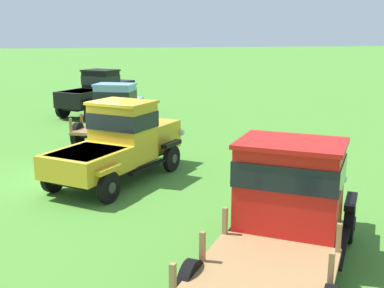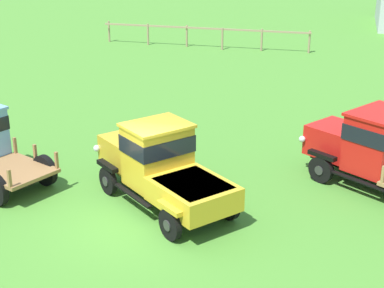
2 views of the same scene
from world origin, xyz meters
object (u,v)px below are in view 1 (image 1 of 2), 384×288
(vintage_truck_foreground_near, at_px, (99,92))
(vintage_truck_midrow_center, at_px, (121,141))
(vintage_truck_far_side, at_px, (291,196))
(vintage_truck_second_in_line, at_px, (117,110))

(vintage_truck_foreground_near, relative_size, vintage_truck_midrow_center, 0.99)
(vintage_truck_foreground_near, distance_m, vintage_truck_far_side, 17.27)
(vintage_truck_second_in_line, distance_m, vintage_truck_midrow_center, 5.74)
(vintage_truck_foreground_near, bearing_deg, vintage_truck_far_side, 10.13)
(vintage_truck_far_side, bearing_deg, vintage_truck_second_in_line, -167.61)
(vintage_truck_foreground_near, xyz_separation_m, vintage_truck_midrow_center, (11.47, 0.32, -0.04))
(vintage_truck_second_in_line, xyz_separation_m, vintage_truck_midrow_center, (5.73, -0.24, 0.01))
(vintage_truck_second_in_line, bearing_deg, vintage_truck_midrow_center, -2.45)
(vintage_truck_foreground_near, xyz_separation_m, vintage_truck_second_in_line, (5.73, 0.56, -0.06))
(vintage_truck_foreground_near, distance_m, vintage_truck_second_in_line, 5.76)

